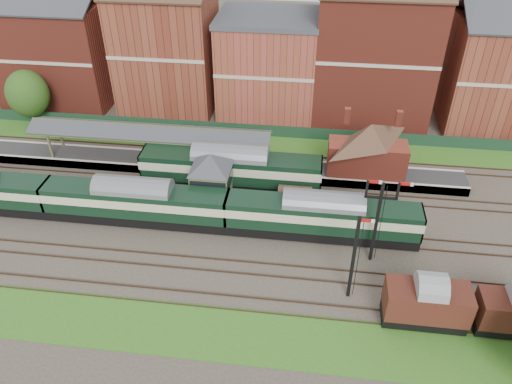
# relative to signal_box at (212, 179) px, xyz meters

# --- Properties ---
(ground) EXTENTS (160.00, 160.00, 0.00)m
(ground) POSITION_rel_signal_box_xyz_m (3.00, -3.25, -3.19)
(ground) COLOR #473D33
(ground) RESTS_ON ground
(grass_back) EXTENTS (90.00, 4.50, 0.06)m
(grass_back) POSITION_rel_signal_box_xyz_m (3.00, 12.75, -3.16)
(grass_back) COLOR #2D6619
(grass_back) RESTS_ON ground
(grass_front) EXTENTS (90.00, 5.00, 0.06)m
(grass_front) POSITION_rel_signal_box_xyz_m (3.00, -15.25, -3.16)
(grass_front) COLOR #2D6619
(grass_front) RESTS_ON ground
(fence) EXTENTS (90.00, 0.12, 1.50)m
(fence) POSITION_rel_signal_box_xyz_m (3.00, 14.75, -2.44)
(fence) COLOR #193823
(fence) RESTS_ON ground
(platform) EXTENTS (55.00, 3.40, 1.00)m
(platform) POSITION_rel_signal_box_xyz_m (-2.00, 6.50, -2.69)
(platform) COLOR #2D2D2D
(platform) RESTS_ON ground
(signal_box) EXTENTS (5.40, 5.40, 6.00)m
(signal_box) POSITION_rel_signal_box_xyz_m (0.00, 0.00, 0.00)
(signal_box) COLOR #637452
(signal_box) RESTS_ON ground
(brick_hut) EXTENTS (3.20, 2.64, 2.94)m
(brick_hut) POSITION_rel_signal_box_xyz_m (8.00, 0.00, -2.00)
(brick_hut) COLOR maroon
(brick_hut) RESTS_ON ground
(station_building) EXTENTS (8.10, 8.10, 5.90)m
(station_building) POSITION_rel_signal_box_xyz_m (15.00, 6.50, 0.76)
(station_building) COLOR maroon
(station_building) RESTS_ON platform
(canopy) EXTENTS (26.00, 3.89, 4.08)m
(canopy) POSITION_rel_signal_box_xyz_m (-8.00, 6.50, 1.39)
(canopy) COLOR brown
(canopy) RESTS_ON platform
(semaphore_bracket) EXTENTS (3.60, 0.25, 8.18)m
(semaphore_bracket) POSITION_rel_signal_box_xyz_m (15.04, -5.75, 1.44)
(semaphore_bracket) COLOR black
(semaphore_bracket) RESTS_ON ground
(semaphore_siding) EXTENTS (1.23, 0.25, 8.00)m
(semaphore_siding) POSITION_rel_signal_box_xyz_m (13.02, -10.25, 0.96)
(semaphore_siding) COLOR black
(semaphore_siding) RESTS_ON ground
(town_backdrop) EXTENTS (69.00, 10.00, 16.00)m
(town_backdrop) POSITION_rel_signal_box_xyz_m (2.82, 21.75, 3.81)
(town_backdrop) COLOR maroon
(town_backdrop) RESTS_ON ground
(dmu_train) EXTENTS (51.77, 2.72, 3.98)m
(dmu_train) POSITION_rel_signal_box_xyz_m (-6.57, -3.25, -0.86)
(dmu_train) COLOR black
(dmu_train) RESTS_ON ground
(platform_railcar) EXTENTS (18.35, 2.89, 4.22)m
(platform_railcar) POSITION_rel_signal_box_xyz_m (1.28, 3.25, -0.72)
(platform_railcar) COLOR black
(platform_railcar) RESTS_ON ground
(goods_van_a) EXTENTS (6.06, 2.63, 3.68)m
(goods_van_a) POSITION_rel_signal_box_xyz_m (18.44, -12.25, -1.10)
(goods_van_a) COLOR black
(goods_van_a) RESTS_ON ground
(tree_back) EXTENTS (5.05, 5.05, 7.38)m
(tree_back) POSITION_rel_signal_box_xyz_m (-25.46, 13.60, 1.27)
(tree_back) COLOR #382619
(tree_back) RESTS_ON ground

